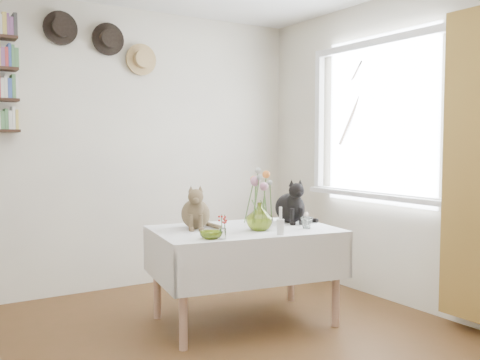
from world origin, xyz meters
TOP-DOWN VIEW (x-y plane):
  - room at (0.00, 0.00)m, footprint 4.08×4.58m
  - window at (1.97, 0.80)m, footprint 0.12×1.52m
  - curtain at (1.90, -0.12)m, footprint 0.12×0.38m
  - dining_table at (0.69, 0.86)m, footprint 1.40×1.02m
  - tabby_cat at (0.39, 1.05)m, footprint 0.32×0.34m
  - black_cat at (1.15, 0.92)m, footprint 0.30×0.35m
  - flower_vase at (0.73, 0.73)m, footprint 0.26×0.26m
  - green_bowl at (0.29, 0.62)m, footprint 0.20×0.20m
  - drinking_glass at (1.07, 0.62)m, footprint 0.11×0.11m
  - candlestick at (0.76, 0.51)m, footprint 0.05×0.05m
  - berry_jar at (0.35, 0.57)m, footprint 0.04×0.04m
  - porcelain_figurine at (1.15, 0.73)m, footprint 0.05×0.05m
  - flower_bouquet at (0.73, 0.74)m, footprint 0.17×0.13m
  - wall_hats at (0.12, 2.19)m, footprint 0.98×0.09m

SIDE VIEW (x-z plane):
  - dining_table at x=0.69m, z-range 0.17..0.86m
  - green_bowl at x=0.29m, z-range 0.69..0.74m
  - drinking_glass at x=1.07m, z-range 0.69..0.77m
  - porcelain_figurine at x=1.15m, z-range 0.68..0.79m
  - candlestick at x=0.76m, z-range 0.66..0.85m
  - berry_jar at x=0.35m, z-range 0.68..0.85m
  - flower_vase at x=0.73m, z-range 0.69..0.89m
  - tabby_cat at x=0.39m, z-range 0.69..1.01m
  - black_cat at x=1.15m, z-range 0.69..1.04m
  - flower_bouquet at x=0.73m, z-range 0.83..1.23m
  - curtain at x=1.90m, z-range 0.10..2.20m
  - room at x=0.00m, z-range -0.04..2.54m
  - window at x=1.97m, z-range 0.74..2.06m
  - wall_hats at x=0.12m, z-range 1.93..2.41m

